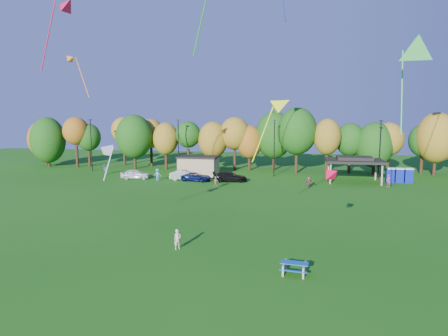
% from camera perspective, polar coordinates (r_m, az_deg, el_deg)
% --- Properties ---
extents(ground, '(160.00, 160.00, 0.00)m').
position_cam_1_polar(ground, '(26.78, -3.92, -14.07)').
color(ground, '#19600F').
rests_on(ground, ground).
extents(tree_line, '(93.57, 10.55, 11.15)m').
position_cam_1_polar(tree_line, '(70.03, 5.05, 4.34)').
color(tree_line, black).
rests_on(tree_line, ground).
extents(lamp_posts, '(64.50, 0.25, 9.09)m').
position_cam_1_polar(lamp_posts, '(64.35, 7.19, 3.12)').
color(lamp_posts, black).
rests_on(lamp_posts, ground).
extents(utility_building, '(6.30, 4.30, 3.25)m').
position_cam_1_polar(utility_building, '(64.70, -3.65, 0.29)').
color(utility_building, tan).
rests_on(utility_building, ground).
extents(pavilion, '(8.20, 6.20, 3.77)m').
position_cam_1_polar(pavilion, '(61.79, 18.12, 1.06)').
color(pavilion, tan).
rests_on(pavilion, ground).
extents(porta_potties, '(3.75, 1.33, 2.18)m').
position_cam_1_polar(porta_potties, '(63.75, 23.73, -0.95)').
color(porta_potties, '#0B1C98').
rests_on(porta_potties, ground).
extents(picnic_table, '(1.84, 1.58, 0.74)m').
position_cam_1_polar(picnic_table, '(26.06, 10.02, -13.79)').
color(picnic_table, tan).
rests_on(picnic_table, ground).
extents(kite_flyer, '(0.66, 0.64, 1.52)m').
position_cam_1_polar(kite_flyer, '(30.12, -6.65, -10.08)').
color(kite_flyer, beige).
rests_on(kite_flyer, ground).
extents(car_a, '(4.74, 2.66, 1.52)m').
position_cam_1_polar(car_a, '(63.39, -12.53, -0.84)').
color(car_a, white).
rests_on(car_a, ground).
extents(car_b, '(4.84, 2.44, 1.52)m').
position_cam_1_polar(car_b, '(61.09, -5.61, -1.00)').
color(car_b, '#A8A8AD').
rests_on(car_b, ground).
extents(car_c, '(4.79, 2.69, 1.26)m').
position_cam_1_polar(car_c, '(59.98, -3.97, -1.27)').
color(car_c, '#0D1751').
rests_on(car_c, ground).
extents(car_d, '(5.40, 2.97, 1.48)m').
position_cam_1_polar(car_d, '(59.27, 0.82, -1.25)').
color(car_d, black).
rests_on(car_d, ground).
extents(far_person_0, '(1.19, 0.70, 1.80)m').
position_cam_1_polar(far_person_0, '(61.03, -9.48, -0.95)').
color(far_person_0, '#5395B6').
rests_on(far_person_0, ground).
extents(far_person_1, '(0.74, 0.76, 1.76)m').
position_cam_1_polar(far_person_1, '(59.38, 22.43, -1.68)').
color(far_person_1, '#99487D').
rests_on(far_person_1, ground).
extents(far_person_2, '(0.99, 0.51, 1.61)m').
position_cam_1_polar(far_person_2, '(53.75, -1.18, -2.11)').
color(far_person_2, '#888C55').
rests_on(far_person_2, ground).
extents(far_person_3, '(1.53, 0.90, 1.57)m').
position_cam_1_polar(far_person_3, '(55.40, 12.01, -2.00)').
color(far_person_3, '#903C53').
rests_on(far_person_3, ground).
extents(far_person_4, '(0.95, 1.00, 1.64)m').
position_cam_1_polar(far_person_4, '(69.41, -16.67, -0.21)').
color(far_person_4, '#5266B6').
rests_on(far_person_4, ground).
extents(kite_0, '(1.56, 1.59, 1.29)m').
position_cam_1_polar(kite_0, '(27.49, 15.33, -0.78)').
color(kite_0, '#FF0E3F').
extents(kite_1, '(2.90, 5.09, 8.12)m').
position_cam_1_polar(kite_1, '(32.86, 25.66, 15.48)').
color(kite_1, '#4EDD62').
extents(kite_2, '(3.43, 1.79, 5.59)m').
position_cam_1_polar(kite_2, '(31.81, 8.27, 8.90)').
color(kite_2, '#E5FF1A').
extents(kite_8, '(1.73, 2.17, 3.52)m').
position_cam_1_polar(kite_8, '(34.01, -16.11, 2.63)').
color(kite_8, silver).
extents(kite_12, '(3.11, 1.21, 5.28)m').
position_cam_1_polar(kite_12, '(51.90, -21.19, 14.31)').
color(kite_12, orange).
extents(kite_13, '(3.84, 1.68, 6.43)m').
position_cam_1_polar(kite_13, '(39.12, -21.54, 20.82)').
color(kite_13, red).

